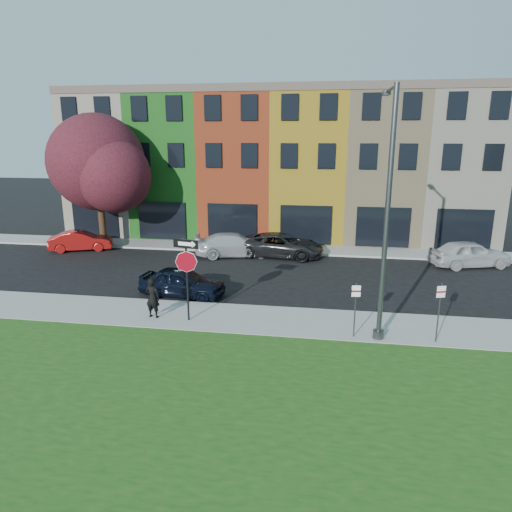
% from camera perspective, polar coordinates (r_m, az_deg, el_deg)
% --- Properties ---
extents(ground, '(120.00, 120.00, 0.00)m').
position_cam_1_polar(ground, '(15.78, 3.11, -12.67)').
color(ground, black).
rests_on(ground, ground).
extents(sidewalk_near, '(40.00, 3.00, 0.12)m').
position_cam_1_polar(sidewalk_near, '(18.43, 10.35, -8.50)').
color(sidewalk_near, gray).
rests_on(sidewalk_near, ground).
extents(sidewalk_far, '(40.00, 2.40, 0.12)m').
position_cam_1_polar(sidewalk_far, '(30.14, 0.34, 0.99)').
color(sidewalk_far, gray).
rests_on(sidewalk_far, ground).
extents(rowhouse_block, '(30.00, 10.12, 10.00)m').
position_cam_1_polar(rowhouse_block, '(35.40, 2.68, 11.13)').
color(rowhouse_block, beige).
rests_on(rowhouse_block, ground).
extents(stop_sign, '(1.04, 0.24, 3.31)m').
position_cam_1_polar(stop_sign, '(17.88, -8.70, -0.93)').
color(stop_sign, black).
rests_on(stop_sign, sidewalk_near).
extents(man, '(0.72, 0.57, 1.66)m').
position_cam_1_polar(man, '(18.91, -12.80, -5.11)').
color(man, black).
rests_on(man, sidewalk_near).
extents(sedan_near, '(2.55, 4.38, 1.36)m').
position_cam_1_polar(sedan_near, '(21.46, -9.21, -3.27)').
color(sedan_near, black).
rests_on(sedan_near, ground).
extents(parked_car_red, '(3.99, 4.83, 1.29)m').
position_cam_1_polar(parked_car_red, '(31.76, -21.03, 1.79)').
color(parked_car_red, maroon).
rests_on(parked_car_red, ground).
extents(parked_car_silver, '(4.63, 5.98, 1.42)m').
position_cam_1_polar(parked_car_silver, '(28.31, -2.67, 1.41)').
color(parked_car_silver, '#B1B2B6').
rests_on(parked_car_silver, ground).
extents(parked_car_dark, '(3.52, 5.72, 1.45)m').
position_cam_1_polar(parked_car_dark, '(28.15, 3.16, 1.36)').
color(parked_car_dark, black).
rests_on(parked_car_dark, ground).
extents(parked_car_white, '(4.21, 5.44, 1.52)m').
position_cam_1_polar(parked_car_white, '(28.65, 25.15, 0.26)').
color(parked_car_white, beige).
rests_on(parked_car_white, ground).
extents(street_lamp, '(0.41, 2.58, 8.79)m').
position_cam_1_polar(street_lamp, '(16.39, 15.94, 4.67)').
color(street_lamp, '#404345').
rests_on(street_lamp, sidewalk_near).
extents(parking_sign_a, '(0.32, 0.11, 2.06)m').
position_cam_1_polar(parking_sign_a, '(16.92, 12.32, -5.81)').
color(parking_sign_a, '#404345').
rests_on(parking_sign_a, sidewalk_near).
extents(parking_sign_b, '(0.31, 0.13, 2.21)m').
position_cam_1_polar(parking_sign_b, '(17.34, 21.96, -5.78)').
color(parking_sign_b, '#404345').
rests_on(parking_sign_b, sidewalk_near).
extents(tree_purple, '(7.43, 6.50, 8.57)m').
position_cam_1_polar(tree_purple, '(31.85, -19.00, 10.74)').
color(tree_purple, black).
rests_on(tree_purple, sidewalk_far).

